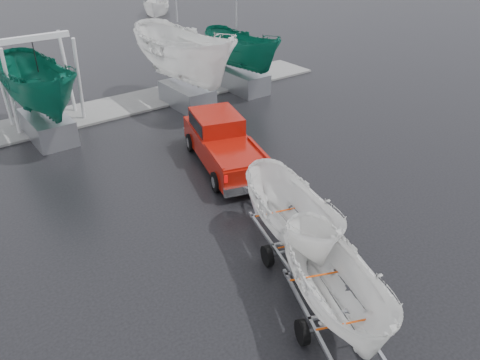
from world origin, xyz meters
The scene contains 10 objects.
ground_plane centered at (0.00, 0.00, 0.00)m, with size 120.00×120.00×0.00m, color black.
dock centered at (0.00, 13.00, 0.05)m, with size 30.00×3.00×0.12m, color gray.
pickup_truck centered at (3.28, 4.68, 0.96)m, with size 3.40×5.87×1.85m.
trailer_hitched centered at (1.48, -1.32, 2.79)m, with size 2.20×3.79×5.15m.
trailer_parked centered at (0.32, -4.03, 2.68)m, with size 2.46×3.78×4.95m.
boat_hoist centered at (-1.01, 13.00, 2.67)m, with size 3.30×2.18×4.12m.
keelboat_1 centered at (-1.54, 11.20, 3.99)m, with size 2.51×3.20×7.77m.
keelboat_2 centered at (5.50, 11.00, 4.74)m, with size 2.98×3.20×11.17m.
keelboat_3 centered at (9.32, 11.30, 3.52)m, with size 2.23×3.20×10.40m.
moored_boat_2 centered at (17.00, 35.60, 0.01)m, with size 3.34×3.36×11.16m.
Camera 1 is at (-6.26, -9.15, 8.71)m, focal length 35.00 mm.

